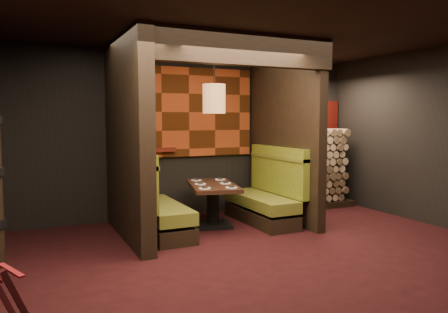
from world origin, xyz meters
TOP-DOWN VIEW (x-y plane):
  - floor at (0.00, 0.00)m, footprint 6.50×5.50m
  - ceiling at (0.00, 0.00)m, footprint 6.50×5.50m
  - wall_back at (0.00, 2.76)m, footprint 6.50×0.02m
  - partition_left at (-1.35, 1.65)m, footprint 0.20×2.20m
  - partition_right at (1.30, 1.70)m, footprint 0.15×2.10m
  - header_beam at (-0.02, 0.70)m, footprint 2.85×0.18m
  - tapa_back_panel at (-0.02, 2.71)m, footprint 2.40×0.06m
  - tapa_side_panel at (-1.23, 1.82)m, footprint 0.04×1.85m
  - lacquer_shelf at (-0.60, 2.65)m, footprint 0.60×0.12m
  - booth_bench_left at (-0.96, 1.65)m, footprint 0.68×1.60m
  - booth_bench_right at (0.93, 1.65)m, footprint 0.68×1.60m
  - dining_table at (0.02, 1.75)m, footprint 0.98×1.41m
  - place_settings at (0.02, 1.75)m, footprint 0.78×1.13m
  - pendant_lamp at (0.02, 1.70)m, footprint 0.35×0.35m
  - firewood_stack at (2.29, 2.35)m, footprint 1.73×0.70m
  - mosaic_header at (2.29, 2.68)m, footprint 1.83×0.10m
  - bay_front_post at (1.39, 1.96)m, footprint 0.08×0.08m

SIDE VIEW (x-z plane):
  - floor at x=0.00m, z-range -0.02..0.00m
  - booth_bench_left at x=-0.96m, z-range -0.17..0.97m
  - booth_bench_right at x=0.93m, z-range -0.17..0.97m
  - dining_table at x=0.02m, z-range 0.11..0.78m
  - place_settings at x=0.02m, z-range 0.67..0.70m
  - firewood_stack at x=2.29m, z-range 0.00..1.50m
  - lacquer_shelf at x=-0.60m, z-range 1.15..1.21m
  - wall_back at x=0.00m, z-range 0.00..2.85m
  - partition_left at x=-1.35m, z-range 0.00..2.85m
  - partition_right at x=1.30m, z-range 0.00..2.85m
  - bay_front_post at x=1.39m, z-range 0.00..2.85m
  - mosaic_header at x=2.29m, z-range 1.50..2.06m
  - tapa_back_panel at x=-0.02m, z-range 1.04..2.60m
  - tapa_side_panel at x=-1.23m, z-range 1.12..2.58m
  - pendant_lamp at x=0.02m, z-range 1.48..2.54m
  - header_beam at x=-0.02m, z-range 2.41..2.85m
  - ceiling at x=0.00m, z-range 2.85..2.87m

